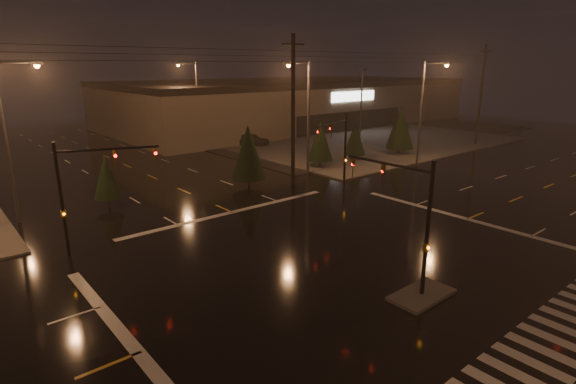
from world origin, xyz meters
name	(u,v)px	position (x,y,z in m)	size (l,w,h in m)	color
ground	(353,266)	(0.00, 0.00, 0.00)	(140.00, 140.00, 0.00)	black
sidewalk_ne	(338,136)	(30.00, 30.00, 0.06)	(36.00, 36.00, 0.12)	#4A4742
median_island	(422,295)	(0.00, -4.00, 0.07)	(3.00, 1.60, 0.15)	#4A4742
crosswalk	(544,350)	(0.00, -9.00, 0.01)	(15.00, 2.60, 0.01)	beige
stop_bar_far	(232,212)	(0.00, 11.00, 0.01)	(16.00, 0.50, 0.01)	beige
parking_lot	(372,134)	(35.00, 28.00, 0.04)	(50.00, 24.00, 0.08)	black
retail_building	(292,100)	(35.00, 45.99, 3.84)	(60.20, 28.30, 7.20)	#6A5C4C
signal_mast_median	(410,209)	(0.00, -3.07, 3.75)	(0.25, 4.59, 6.00)	black
signal_mast_ne	(340,144)	(9.50, 10.14, 3.79)	(4.84, 1.86, 6.00)	black
signal_mast_nw	(82,184)	(-9.50, 10.14, 3.79)	(4.84, 1.86, 6.00)	black
streetlight_1	(10,131)	(-11.18, 18.00, 5.80)	(2.77, 0.32, 10.00)	#38383A
streetlight_3	(306,110)	(11.18, 16.00, 5.80)	(2.77, 0.32, 10.00)	#38383A
streetlight_4	(195,98)	(11.18, 36.00, 5.80)	(2.77, 0.32, 10.00)	#38383A
streetlight_6	(424,107)	(22.00, 11.18, 5.80)	(0.32, 2.77, 10.00)	#38383A
utility_pole_1	(293,111)	(8.00, 14.00, 6.13)	(2.20, 0.32, 12.00)	black
utility_pole_2	(481,95)	(38.00, 14.00, 6.13)	(2.20, 0.32, 12.00)	black
conifer_0	(320,141)	(14.25, 17.25, 2.62)	(2.46, 2.46, 4.54)	black
conifer_1	(355,138)	(19.15, 17.20, 2.44)	(2.23, 2.23, 4.18)	black
conifer_2	(400,127)	(25.60, 16.37, 3.08)	(3.05, 3.05, 5.46)	black
conifer_3	(106,177)	(-6.00, 17.45, 2.20)	(1.92, 1.92, 3.70)	black
conifer_4	(248,152)	(4.77, 15.76, 2.89)	(2.81, 2.81, 5.09)	black
car_parked	(251,139)	(16.17, 31.55, 0.78)	(1.83, 4.56, 1.55)	black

